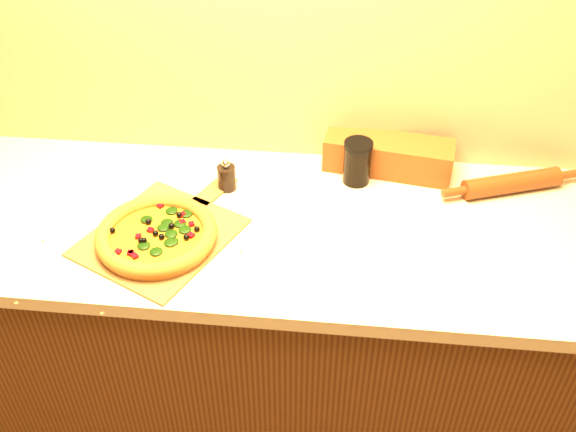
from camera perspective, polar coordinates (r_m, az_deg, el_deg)
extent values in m
plane|color=#9E8460|center=(1.76, -1.70, 18.04)|extent=(4.00, 0.00, 4.00)
cube|color=#44200E|center=(2.04, -2.38, -10.54)|extent=(2.80, 0.65, 0.86)
cube|color=beige|center=(1.72, -2.77, -0.82)|extent=(2.84, 0.68, 0.04)
cube|color=brown|center=(1.68, -11.32, -1.85)|extent=(0.45, 0.47, 0.01)
cube|color=brown|center=(1.81, -6.53, 2.30)|extent=(0.11, 0.15, 0.01)
cylinder|color=#B5682D|center=(1.66, -11.54, -2.02)|extent=(0.29, 0.29, 0.01)
cylinder|color=gold|center=(1.65, -11.59, -1.73)|extent=(0.24, 0.24, 0.01)
torus|color=brown|center=(1.64, -11.62, -1.57)|extent=(0.31, 0.31, 0.04)
ellipsoid|color=black|center=(1.65, -9.88, -1.05)|extent=(0.03, 0.03, 0.01)
sphere|color=black|center=(1.64, -13.01, -1.75)|extent=(0.02, 0.02, 0.02)
cube|color=#950510|center=(1.61, -11.42, -2.63)|extent=(0.02, 0.02, 0.01)
cylinder|color=black|center=(1.80, -5.47, 3.40)|extent=(0.05, 0.05, 0.07)
sphere|color=silver|center=(1.77, -5.56, 4.66)|extent=(0.02, 0.02, 0.02)
cylinder|color=#582A0F|center=(1.89, 19.26, 2.78)|extent=(0.29, 0.15, 0.06)
cylinder|color=#582A0F|center=(1.98, 23.59, 3.39)|extent=(0.07, 0.04, 0.02)
cylinder|color=#582A0F|center=(1.81, 14.53, 2.08)|extent=(0.07, 0.04, 0.02)
cube|color=brown|center=(1.88, 8.91, 5.36)|extent=(0.38, 0.17, 0.10)
cylinder|color=black|center=(1.82, 6.16, 4.60)|extent=(0.08, 0.08, 0.12)
cylinder|color=black|center=(1.78, 6.30, 6.31)|extent=(0.08, 0.08, 0.01)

